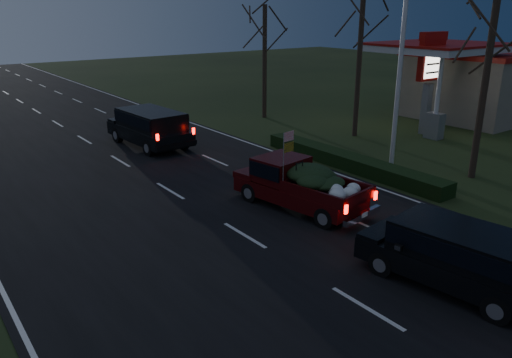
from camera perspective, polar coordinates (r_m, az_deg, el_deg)
ground at (r=15.66m, az=-1.34°, el=-6.49°), size 120.00×120.00×0.00m
road_asphalt at (r=15.65m, az=-1.34°, el=-6.45°), size 14.00×120.00×0.02m
hedge_row at (r=22.53m, az=10.54°, el=2.00°), size 1.00×10.00×0.60m
light_pole at (r=22.29m, az=16.40°, el=14.97°), size 0.50×0.90×9.16m
gas_price_pylon at (r=29.43m, az=19.32°, el=12.08°), size 2.00×0.41×5.57m
gas_station_building at (r=36.93m, az=24.95°, el=9.79°), size 10.00×7.00×4.00m
gas_canopy at (r=31.59m, az=20.05°, el=13.46°), size 7.10×6.10×4.88m
bare_tree_near at (r=21.89m, az=25.31°, el=14.24°), size 3.60×3.60×7.50m
bare_tree_mid at (r=27.77m, az=12.03°, el=17.71°), size 3.60×3.60×8.50m
bare_tree_far at (r=32.29m, az=1.01°, el=16.20°), size 3.60×3.60×7.00m
pickup_truck at (r=17.55m, az=4.97°, el=-0.33°), size 2.60×5.10×2.56m
lead_suv at (r=26.09m, az=-11.99°, el=6.13°), size 2.53×5.40×1.52m
rear_suv at (r=13.47m, az=22.20°, el=-7.70°), size 2.54×4.79×1.31m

